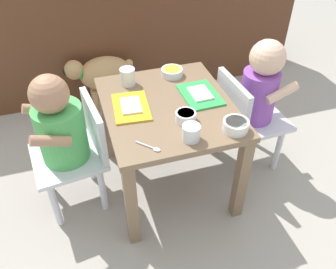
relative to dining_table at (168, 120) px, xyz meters
The scene contains 14 objects.
ground_plane 0.37m from the dining_table, ahead, with size 7.00×7.00×0.00m, color #9E998E.
kitchen_cabinet_back 1.00m from the dining_table, 90.00° to the left, with size 2.18×0.40×0.85m, color #56331E.
dining_table is the anchor object (origin of this frame).
seated_child_left 0.42m from the dining_table, behind, with size 0.31×0.31×0.65m.
seated_child_right 0.42m from the dining_table, ahead, with size 0.29×0.29×0.65m.
dog 0.76m from the dining_table, 103.80° to the left, with size 0.40×0.18×0.33m.
food_tray_left 0.17m from the dining_table, behind, with size 0.16×0.22×0.02m.
food_tray_right 0.17m from the dining_table, ahead, with size 0.15×0.20×0.02m.
water_cup_left 0.26m from the dining_table, 120.80° to the left, with size 0.07×0.07×0.07m.
water_cup_right 0.25m from the dining_table, 86.49° to the right, with size 0.07×0.07×0.06m.
veggie_bowl_near 0.25m from the dining_table, 68.32° to the left, with size 0.10×0.10×0.03m.
cereal_bowl_right_side 0.31m from the dining_table, 50.73° to the right, with size 0.10×0.10×0.04m.
veggie_bowl_far 0.16m from the dining_table, 74.99° to the right, with size 0.08×0.08×0.04m.
spoon_by_left_tray 0.28m from the dining_table, 120.26° to the right, with size 0.08×0.08×0.01m.
Camera 1 is at (-0.34, -1.11, 1.26)m, focal length 37.52 mm.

